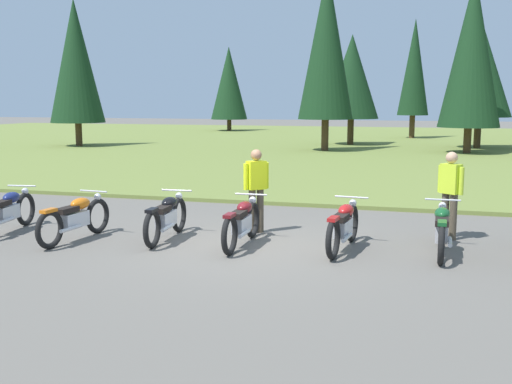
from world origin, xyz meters
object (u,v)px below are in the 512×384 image
Objects in this scene: motorcycle_navy at (8,211)px; rider_in_hivis_vest at (256,186)px; motorcycle_red at (344,226)px; rider_near_row_end at (450,190)px; motorcycle_british_green at (442,229)px; motorcycle_maroon at (242,222)px; motorcycle_orange at (75,218)px; motorcycle_black at (167,217)px.

rider_in_hivis_vest is (4.79, 1.33, 0.51)m from motorcycle_navy.
rider_near_row_end is at bearing 38.02° from motorcycle_red.
motorcycle_british_green is (1.66, 0.14, 0.00)m from motorcycle_red.
rider_near_row_end is at bearing 23.87° from motorcycle_maroon.
motorcycle_navy and motorcycle_red have the same top height.
motorcycle_maroon is at bearing 8.34° from motorcycle_orange.
motorcycle_red is at bearing 7.48° from motorcycle_orange.
motorcycle_black is at bearing 18.64° from motorcycle_orange.
motorcycle_orange is (1.70, -0.26, 0.00)m from motorcycle_navy.
motorcycle_orange is 6.67m from motorcycle_british_green.
motorcycle_red is (6.66, 0.39, 0.00)m from motorcycle_navy.
motorcycle_orange is at bearing -172.52° from motorcycle_red.
motorcycle_orange is 3.51m from rider_in_hivis_vest.
rider_near_row_end reaches higher than motorcycle_red.
motorcycle_orange is 1.00× the size of motorcycle_red.
motorcycle_maroon is (4.85, 0.20, 0.00)m from motorcycle_navy.
motorcycle_navy is 8.34m from motorcycle_british_green.
motorcycle_british_green is (5.00, 0.25, 0.00)m from motorcycle_black.
motorcycle_orange is 1.71m from motorcycle_black.
motorcycle_red is (3.34, 0.10, 0.00)m from motorcycle_black.
motorcycle_orange is 1.26× the size of rider_near_row_end.
rider_in_hivis_vest is at bearing 35.55° from motorcycle_black.
motorcycle_maroon is 1.83m from motorcycle_red.
motorcycle_black is 1.26× the size of rider_in_hivis_vest.
motorcycle_british_green is at bearing 3.66° from motorcycle_navy.
rider_near_row_end and rider_in_hivis_vest have the same top height.
motorcycle_maroon is at bearing -87.13° from rider_in_hivis_vest.
motorcycle_orange is 1.00× the size of motorcycle_black.
motorcycle_black is 1.00× the size of motorcycle_british_green.
motorcycle_red is at bearing -141.98° from rider_near_row_end.
motorcycle_navy is 3.33m from motorcycle_black.
motorcycle_navy is 8.68m from rider_near_row_end.
motorcycle_maroon is 1.26× the size of rider_in_hivis_vest.
rider_near_row_end reaches higher than motorcycle_black.
motorcycle_maroon is 4.00m from rider_near_row_end.
motorcycle_black is at bearing -177.14° from motorcycle_british_green.
motorcycle_red is at bearing 3.34° from motorcycle_navy.
rider_near_row_end is (1.81, 1.41, 0.51)m from motorcycle_red.
motorcycle_maroon is 1.25m from rider_in_hivis_vest.
motorcycle_navy is 1.00× the size of motorcycle_black.
motorcycle_navy and motorcycle_black have the same top height.
rider_near_row_end is at bearing 16.96° from motorcycle_orange.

